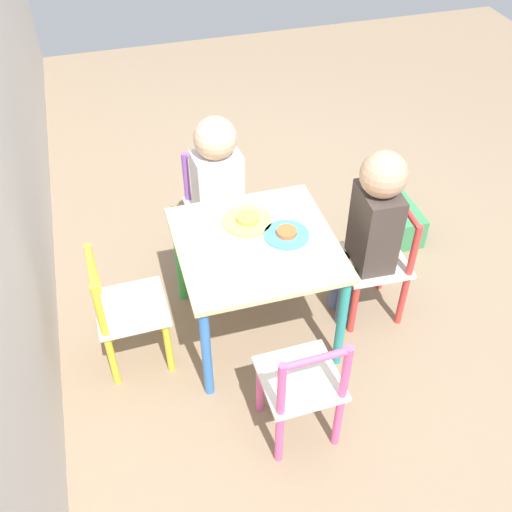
% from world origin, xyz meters
% --- Properties ---
extents(ground_plane, '(6.00, 6.00, 0.00)m').
position_xyz_m(ground_plane, '(0.00, 0.00, 0.00)').
color(ground_plane, '#8C755B').
extents(kids_table, '(0.58, 0.58, 0.48)m').
position_xyz_m(kids_table, '(0.00, 0.00, 0.41)').
color(kids_table, beige).
rests_on(kids_table, ground_plane).
extents(chair_purple, '(0.28, 0.28, 0.53)m').
position_xyz_m(chair_purple, '(0.51, 0.04, 0.26)').
color(chair_purple, silver).
rests_on(chair_purple, ground_plane).
extents(chair_red, '(0.27, 0.27, 0.53)m').
position_xyz_m(chair_red, '(-0.03, -0.51, 0.26)').
color(chair_red, silver).
rests_on(chair_red, ground_plane).
extents(chair_pink, '(0.27, 0.27, 0.53)m').
position_xyz_m(chair_pink, '(-0.51, -0.01, 0.26)').
color(chair_pink, silver).
rests_on(chair_pink, ground_plane).
extents(chair_yellow, '(0.27, 0.27, 0.53)m').
position_xyz_m(chair_yellow, '(-0.01, 0.51, 0.26)').
color(chair_yellow, silver).
rests_on(chair_yellow, ground_plane).
extents(child_right, '(0.23, 0.21, 0.74)m').
position_xyz_m(child_right, '(0.45, 0.04, 0.46)').
color(child_right, '#38383D').
rests_on(child_right, ground_plane).
extents(child_front, '(0.21, 0.23, 0.79)m').
position_xyz_m(child_front, '(-0.02, -0.45, 0.48)').
color(child_front, '#4C608E').
rests_on(child_front, ground_plane).
extents(plate_right, '(0.19, 0.19, 0.03)m').
position_xyz_m(plate_right, '(0.12, 0.00, 0.49)').
color(plate_right, '#EADB66').
rests_on(plate_right, kids_table).
extents(plate_front, '(0.17, 0.17, 0.03)m').
position_xyz_m(plate_front, '(-0.00, -0.12, 0.49)').
color(plate_front, '#4C9EE0').
rests_on(plate_front, kids_table).
extents(storage_bin, '(0.30, 0.21, 0.16)m').
position_xyz_m(storage_bin, '(0.41, -0.82, 0.08)').
color(storage_bin, '#3D8E56').
rests_on(storage_bin, ground_plane).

